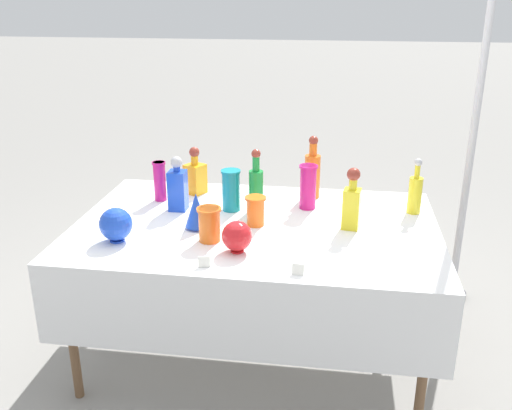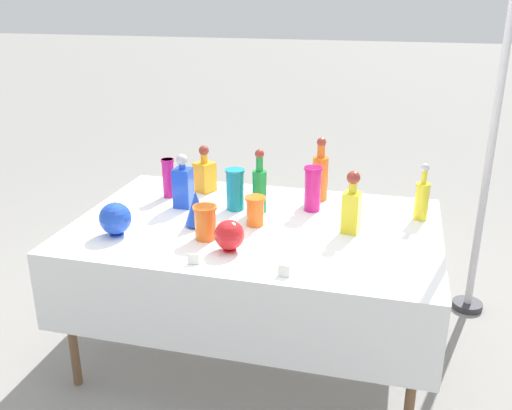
{
  "view_description": "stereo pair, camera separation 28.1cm",
  "coord_description": "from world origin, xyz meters",
  "px_view_note": "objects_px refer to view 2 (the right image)",
  "views": [
    {
      "loc": [
        0.38,
        -2.6,
        1.86
      ],
      "look_at": [
        0.0,
        0.0,
        0.86
      ],
      "focal_mm": 40.0,
      "sensor_mm": 36.0,
      "label": 1
    },
    {
      "loc": [
        0.66,
        -2.55,
        1.86
      ],
      "look_at": [
        0.0,
        0.0,
        0.86
      ],
      "focal_mm": 40.0,
      "sensor_mm": 36.0,
      "label": 2
    }
  ],
  "objects_px": {
    "cardboard_box_behind_left": "(298,248)",
    "slender_vase_2": "(168,177)",
    "tall_bottle_0": "(259,187)",
    "round_bowl_1": "(115,219)",
    "square_decanter_1": "(205,173)",
    "canopy_pole": "(492,144)",
    "slender_vase_1": "(313,188)",
    "slender_vase_4": "(205,221)",
    "round_bowl_0": "(229,235)",
    "tall_bottle_2": "(320,175)",
    "square_decanter_0": "(352,206)",
    "fluted_vase_0": "(196,208)",
    "square_decanter_2": "(183,184)",
    "tall_bottle_1": "(422,198)",
    "slender_vase_0": "(255,210)",
    "cardboard_box_behind_right": "(352,258)",
    "slender_vase_3": "(235,188)"
  },
  "relations": [
    {
      "from": "tall_bottle_1",
      "to": "square_decanter_1",
      "type": "relative_size",
      "value": 1.09
    },
    {
      "from": "square_decanter_0",
      "to": "tall_bottle_1",
      "type": "bearing_deg",
      "value": 37.9
    },
    {
      "from": "tall_bottle_2",
      "to": "square_decanter_1",
      "type": "xyz_separation_m",
      "value": [
        -0.66,
        -0.03,
        -0.04
      ]
    },
    {
      "from": "tall_bottle_0",
      "to": "round_bowl_1",
      "type": "xyz_separation_m",
      "value": [
        -0.59,
        -0.47,
        -0.05
      ]
    },
    {
      "from": "cardboard_box_behind_left",
      "to": "slender_vase_2",
      "type": "bearing_deg",
      "value": -126.8
    },
    {
      "from": "slender_vase_1",
      "to": "tall_bottle_2",
      "type": "bearing_deg",
      "value": 85.9
    },
    {
      "from": "slender_vase_3",
      "to": "canopy_pole",
      "type": "distance_m",
      "value": 1.46
    },
    {
      "from": "tall_bottle_1",
      "to": "square_decanter_2",
      "type": "bearing_deg",
      "value": -173.74
    },
    {
      "from": "square_decanter_0",
      "to": "cardboard_box_behind_left",
      "type": "height_order",
      "value": "square_decanter_0"
    },
    {
      "from": "slender_vase_2",
      "to": "fluted_vase_0",
      "type": "bearing_deg",
      "value": -50.73
    },
    {
      "from": "square_decanter_1",
      "to": "cardboard_box_behind_left",
      "type": "xyz_separation_m",
      "value": [
        0.44,
        0.66,
        -0.72
      ]
    },
    {
      "from": "slender_vase_2",
      "to": "slender_vase_4",
      "type": "distance_m",
      "value": 0.63
    },
    {
      "from": "tall_bottle_2",
      "to": "fluted_vase_0",
      "type": "bearing_deg",
      "value": -135.0
    },
    {
      "from": "tall_bottle_1",
      "to": "slender_vase_4",
      "type": "bearing_deg",
      "value": -152.87
    },
    {
      "from": "slender_vase_4",
      "to": "round_bowl_0",
      "type": "distance_m",
      "value": 0.18
    },
    {
      "from": "square_decanter_0",
      "to": "cardboard_box_behind_left",
      "type": "relative_size",
      "value": 0.69
    },
    {
      "from": "slender_vase_0",
      "to": "slender_vase_4",
      "type": "xyz_separation_m",
      "value": [
        -0.18,
        -0.22,
        0.01
      ]
    },
    {
      "from": "tall_bottle_0",
      "to": "tall_bottle_2",
      "type": "xyz_separation_m",
      "value": [
        0.28,
        0.26,
        0.01
      ]
    },
    {
      "from": "tall_bottle_1",
      "to": "cardboard_box_behind_left",
      "type": "bearing_deg",
      "value": 133.83
    },
    {
      "from": "slender_vase_1",
      "to": "round_bowl_1",
      "type": "bearing_deg",
      "value": -146.93
    },
    {
      "from": "slender_vase_4",
      "to": "round_bowl_0",
      "type": "xyz_separation_m",
      "value": [
        0.15,
        -0.1,
        -0.01
      ]
    },
    {
      "from": "tall_bottle_2",
      "to": "round_bowl_0",
      "type": "xyz_separation_m",
      "value": [
        -0.29,
        -0.76,
        -0.07
      ]
    },
    {
      "from": "cardboard_box_behind_left",
      "to": "square_decanter_0",
      "type": "bearing_deg",
      "value": -67.45
    },
    {
      "from": "tall_bottle_0",
      "to": "cardboard_box_behind_left",
      "type": "relative_size",
      "value": 0.76
    },
    {
      "from": "square_decanter_0",
      "to": "square_decanter_2",
      "type": "height_order",
      "value": "square_decanter_0"
    },
    {
      "from": "slender_vase_4",
      "to": "round_bowl_1",
      "type": "bearing_deg",
      "value": -171.05
    },
    {
      "from": "square_decanter_0",
      "to": "square_decanter_2",
      "type": "xyz_separation_m",
      "value": [
        -0.9,
        0.12,
        -0.01
      ]
    },
    {
      "from": "tall_bottle_0",
      "to": "round_bowl_0",
      "type": "height_order",
      "value": "tall_bottle_0"
    },
    {
      "from": "square_decanter_1",
      "to": "square_decanter_2",
      "type": "bearing_deg",
      "value": -95.59
    },
    {
      "from": "tall_bottle_2",
      "to": "slender_vase_3",
      "type": "relative_size",
      "value": 1.6
    },
    {
      "from": "slender_vase_2",
      "to": "tall_bottle_2",
      "type": "bearing_deg",
      "value": 11.71
    },
    {
      "from": "tall_bottle_2",
      "to": "slender_vase_2",
      "type": "bearing_deg",
      "value": -168.29
    },
    {
      "from": "tall_bottle_0",
      "to": "tall_bottle_1",
      "type": "xyz_separation_m",
      "value": [
        0.82,
        0.1,
        -0.02
      ]
    },
    {
      "from": "tall_bottle_2",
      "to": "cardboard_box_behind_left",
      "type": "height_order",
      "value": "tall_bottle_2"
    },
    {
      "from": "tall_bottle_0",
      "to": "fluted_vase_0",
      "type": "bearing_deg",
      "value": -133.53
    },
    {
      "from": "square_decanter_0",
      "to": "round_bowl_0",
      "type": "bearing_deg",
      "value": -145.66
    },
    {
      "from": "square_decanter_2",
      "to": "cardboard_box_behind_right",
      "type": "xyz_separation_m",
      "value": [
        0.85,
        0.85,
        -0.73
      ]
    },
    {
      "from": "slender_vase_0",
      "to": "slender_vase_4",
      "type": "relative_size",
      "value": 0.91
    },
    {
      "from": "tall_bottle_2",
      "to": "square_decanter_1",
      "type": "distance_m",
      "value": 0.66
    },
    {
      "from": "square_decanter_1",
      "to": "canopy_pole",
      "type": "relative_size",
      "value": 0.1
    },
    {
      "from": "tall_bottle_2",
      "to": "square_decanter_0",
      "type": "xyz_separation_m",
      "value": [
        0.21,
        -0.42,
        -0.01
      ]
    },
    {
      "from": "round_bowl_1",
      "to": "slender_vase_4",
      "type": "bearing_deg",
      "value": 8.95
    },
    {
      "from": "round_bowl_1",
      "to": "cardboard_box_behind_left",
      "type": "distance_m",
      "value": 1.66
    },
    {
      "from": "square_decanter_0",
      "to": "fluted_vase_0",
      "type": "relative_size",
      "value": 1.71
    },
    {
      "from": "tall_bottle_2",
      "to": "cardboard_box_behind_left",
      "type": "distance_m",
      "value": 1.02
    },
    {
      "from": "tall_bottle_1",
      "to": "fluted_vase_0",
      "type": "relative_size",
      "value": 1.63
    },
    {
      "from": "slender_vase_1",
      "to": "slender_vase_0",
      "type": "bearing_deg",
      "value": -131.74
    },
    {
      "from": "slender_vase_3",
      "to": "cardboard_box_behind_right",
      "type": "bearing_deg",
      "value": 54.69
    },
    {
      "from": "tall_bottle_2",
      "to": "round_bowl_0",
      "type": "relative_size",
      "value": 2.45
    },
    {
      "from": "tall_bottle_1",
      "to": "cardboard_box_behind_right",
      "type": "bearing_deg",
      "value": 117.88
    }
  ]
}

